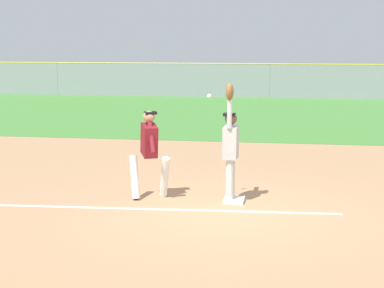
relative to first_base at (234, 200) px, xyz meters
name	(u,v)px	position (x,y,z in m)	size (l,w,h in m)	color
ground_plane	(221,212)	(-0.16, -0.76, -0.04)	(73.23, 73.23, 0.00)	tan
outfield_grass	(263,114)	(-0.16, 14.52, -0.04)	(47.02, 14.85, 0.01)	#478438
chalk_foul_line	(16,205)	(-4.00, -0.90, -0.04)	(12.00, 0.10, 0.01)	white
first_base	(234,200)	(0.00, 0.00, 0.00)	(0.38, 0.38, 0.08)	white
fielder	(231,144)	(-0.08, -0.01, 1.08)	(0.28, 0.89, 2.28)	silver
runner	(149,148)	(-1.65, 0.03, 0.96)	(0.89, 0.80, 1.72)	white
baseball	(209,96)	(-0.50, 0.06, 1.98)	(0.07, 0.07, 0.07)	white
outfield_fence	(270,81)	(-0.16, 21.95, 0.87)	(47.10, 0.08, 1.82)	#93999E
parked_car_white	(41,78)	(-14.67, 26.35, 0.63)	(4.54, 2.40, 1.25)	white
parked_car_silver	(138,79)	(-8.34, 26.19, 0.63)	(4.47, 2.25, 1.25)	#B7B7BC
parked_car_red	(253,80)	(-1.33, 26.14, 0.63)	(4.41, 2.14, 1.25)	#B21E1E
parked_car_black	(368,82)	(5.30, 25.76, 0.63)	(4.59, 2.51, 1.25)	black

